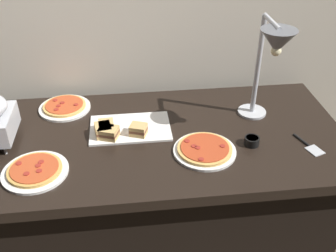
# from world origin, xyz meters

# --- Properties ---
(ground_plane) EXTENTS (8.00, 8.00, 0.00)m
(ground_plane) POSITION_xyz_m (0.00, 0.00, 0.00)
(ground_plane) COLOR brown
(back_wall) EXTENTS (4.40, 0.04, 2.40)m
(back_wall) POSITION_xyz_m (0.00, 0.50, 1.20)
(back_wall) COLOR beige
(back_wall) RESTS_ON ground_plane
(buffet_table) EXTENTS (1.90, 0.84, 0.76)m
(buffet_table) POSITION_xyz_m (0.00, 0.00, 0.39)
(buffet_table) COLOR black
(buffet_table) RESTS_ON ground_plane
(heat_lamp) EXTENTS (0.15, 0.33, 0.51)m
(heat_lamp) POSITION_xyz_m (0.57, -0.00, 1.15)
(heat_lamp) COLOR #B7BABF
(heat_lamp) RESTS_ON buffet_table
(pizza_plate_front) EXTENTS (0.27, 0.27, 0.03)m
(pizza_plate_front) POSITION_xyz_m (-0.44, -0.20, 0.77)
(pizza_plate_front) COLOR white
(pizza_plate_front) RESTS_ON buffet_table
(pizza_plate_center) EXTENTS (0.27, 0.27, 0.03)m
(pizza_plate_center) POSITION_xyz_m (0.27, -0.15, 0.77)
(pizza_plate_center) COLOR white
(pizza_plate_center) RESTS_ON buffet_table
(pizza_plate_raised_stand) EXTENTS (0.26, 0.26, 0.03)m
(pizza_plate_raised_stand) POSITION_xyz_m (-0.36, 0.29, 0.77)
(pizza_plate_raised_stand) COLOR white
(pizza_plate_raised_stand) RESTS_ON buffet_table
(sandwich_platter) EXTENTS (0.38, 0.24, 0.06)m
(sandwich_platter) POSITION_xyz_m (-0.08, 0.04, 0.78)
(sandwich_platter) COLOR white
(sandwich_platter) RESTS_ON buffet_table
(sauce_cup_near) EXTENTS (0.07, 0.07, 0.04)m
(sauce_cup_near) POSITION_xyz_m (0.49, -0.12, 0.78)
(sauce_cup_near) COLOR black
(sauce_cup_near) RESTS_ON buffet_table
(serving_spatula) EXTENTS (0.09, 0.17, 0.01)m
(serving_spatula) POSITION_xyz_m (0.74, -0.16, 0.76)
(serving_spatula) COLOR #B7BABF
(serving_spatula) RESTS_ON buffet_table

